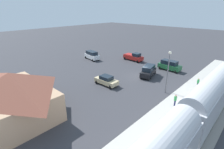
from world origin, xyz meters
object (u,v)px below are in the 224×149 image
at_px(station_building, 13,94).
at_px(suv_black, 148,71).
at_px(pedestrian_waiting_far, 175,100).
at_px(light_pole_near_platform, 168,67).
at_px(passenger_train, 186,124).
at_px(suv_green, 169,65).
at_px(sedan_tan, 106,80).
at_px(pickup_red, 134,57).
at_px(pedestrian_on_platform, 198,82).
at_px(suv_white, 92,55).

bearing_deg(station_building, suv_black, -102.50).
height_order(pedestrian_waiting_far, light_pole_near_platform, light_pole_near_platform).
relative_size(passenger_train, suv_green, 6.68).
distance_m(passenger_train, sedan_tan, 17.21).
bearing_deg(light_pole_near_platform, suv_black, -36.57).
distance_m(suv_black, pickup_red, 11.34).
bearing_deg(pedestrian_on_platform, passenger_train, 102.79).
xyz_separation_m(pedestrian_on_platform, suv_white, (27.20, 0.08, -0.13)).
xyz_separation_m(suv_green, suv_white, (19.31, 5.98, 0.00)).
bearing_deg(pedestrian_waiting_far, light_pole_near_platform, -48.19).
bearing_deg(suv_white, passenger_train, 154.03).
distance_m(pickup_red, light_pole_near_platform, 19.12).
xyz_separation_m(suv_white, pickup_red, (-8.96, -6.70, -0.12)).
bearing_deg(station_building, sedan_tan, -97.29).
distance_m(station_building, suv_green, 30.64).
distance_m(station_building, pedestrian_on_platform, 28.09).
xyz_separation_m(pedestrian_waiting_far, sedan_tan, (12.38, 0.96, -0.40)).
bearing_deg(sedan_tan, suv_white, -32.51).
bearing_deg(pedestrian_waiting_far, sedan_tan, 4.42).
bearing_deg(pickup_red, pedestrian_waiting_far, 140.09).
bearing_deg(light_pole_near_platform, pedestrian_on_platform, -124.60).
bearing_deg(suv_white, pickup_red, -143.20).
bearing_deg(suv_black, pickup_red, -38.78).
bearing_deg(suv_white, pedestrian_waiting_far, 162.89).
bearing_deg(sedan_tan, pedestrian_waiting_far, -175.58).
xyz_separation_m(pedestrian_waiting_far, suv_black, (9.05, -7.86, -0.13)).
xyz_separation_m(pedestrian_on_platform, suv_black, (9.40, 0.48, -0.13)).
xyz_separation_m(sedan_tan, pickup_red, (5.51, -15.92, 0.15)).
distance_m(pedestrian_on_platform, suv_green, 9.85).
bearing_deg(light_pole_near_platform, station_building, 59.49).
xyz_separation_m(pedestrian_on_platform, pickup_red, (18.24, -6.63, -0.25)).
height_order(sedan_tan, suv_white, suv_white).
distance_m(passenger_train, pickup_red, 30.63).
xyz_separation_m(station_building, pickup_red, (3.64, -30.56, -2.05)).
xyz_separation_m(pedestrian_on_platform, sedan_tan, (12.73, 9.30, -0.40)).
distance_m(pedestrian_on_platform, sedan_tan, 15.77).
relative_size(suv_green, suv_black, 0.95).
relative_size(suv_white, light_pole_near_platform, 0.74).
height_order(pedestrian_on_platform, suv_white, suv_white).
distance_m(pedestrian_on_platform, suv_black, 9.41).
bearing_deg(passenger_train, suv_black, -48.57).
distance_m(station_building, sedan_tan, 14.92).
bearing_deg(station_building, pickup_red, -83.21).
distance_m(station_building, suv_black, 24.10).
relative_size(passenger_train, light_pole_near_platform, 4.74).
distance_m(station_building, light_pole_near_platform, 22.10).
bearing_deg(passenger_train, pedestrian_on_platform, -77.21).
relative_size(sedan_tan, light_pole_near_platform, 0.65).
distance_m(sedan_tan, light_pole_near_platform, 10.91).
distance_m(suv_green, pickup_red, 10.37).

